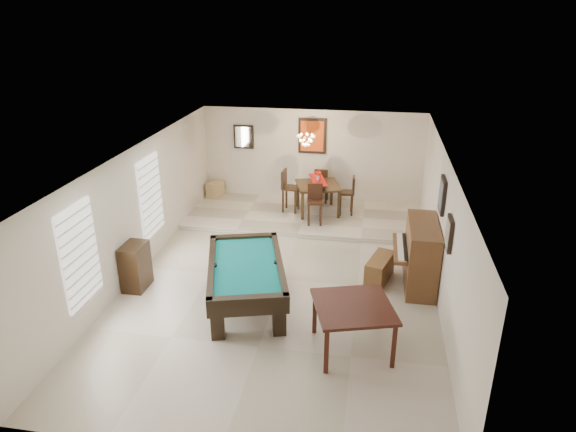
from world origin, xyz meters
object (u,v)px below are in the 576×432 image
(dining_chair_south, at_px, (315,205))
(pool_table, at_px, (246,285))
(flower_vase, at_px, (318,175))
(corner_bench, at_px, (215,189))
(dining_table, at_px, (318,196))
(apothecary_chest, at_px, (135,266))
(dining_chair_west, at_px, (291,191))
(chandelier, at_px, (306,136))
(piano_bench, at_px, (380,269))
(upright_piano, at_px, (413,254))
(dining_chair_north, at_px, (322,185))
(square_table, at_px, (352,327))
(dining_chair_east, at_px, (346,195))

(dining_chair_south, bearing_deg, pool_table, -110.32)
(flower_vase, relative_size, corner_bench, 0.55)
(dining_table, bearing_deg, flower_vase, 0.00)
(dining_table, bearing_deg, apothecary_chest, -125.82)
(dining_chair_west, height_order, chandelier, chandelier)
(piano_bench, distance_m, chandelier, 3.99)
(upright_piano, distance_m, dining_chair_west, 4.31)
(dining_chair_south, height_order, dining_chair_north, dining_chair_south)
(apothecary_chest, height_order, dining_table, dining_table)
(square_table, bearing_deg, pool_table, 152.78)
(dining_chair_south, bearing_deg, apothecary_chest, -139.59)
(upright_piano, bearing_deg, chandelier, 131.09)
(flower_vase, xyz_separation_m, dining_chair_west, (-0.70, -0.04, -0.45))
(dining_chair_west, bearing_deg, pool_table, -175.43)
(dining_chair_north, bearing_deg, dining_chair_west, 50.39)
(pool_table, xyz_separation_m, dining_chair_west, (0.09, 4.44, 0.26))
(flower_vase, relative_size, dining_chair_north, 0.25)
(flower_vase, bearing_deg, dining_chair_south, -88.43)
(apothecary_chest, height_order, dining_chair_south, dining_chair_south)
(dining_chair_south, bearing_deg, dining_chair_north, 82.38)
(dining_table, bearing_deg, pool_table, -100.03)
(dining_chair_east, bearing_deg, dining_chair_south, -47.62)
(dining_chair_east, relative_size, corner_bench, 2.23)
(pool_table, distance_m, piano_bench, 2.75)
(upright_piano, distance_m, dining_table, 3.90)
(dining_table, xyz_separation_m, corner_bench, (-3.00, 0.72, -0.24))
(flower_vase, height_order, dining_chair_west, flower_vase)
(apothecary_chest, relative_size, corner_bench, 2.04)
(dining_chair_west, bearing_deg, apothecary_chest, 156.41)
(pool_table, xyz_separation_m, corner_bench, (-2.20, 5.20, -0.09))
(flower_vase, distance_m, dining_chair_east, 0.89)
(corner_bench, distance_m, chandelier, 3.44)
(pool_table, xyz_separation_m, upright_piano, (3.05, 1.30, 0.24))
(apothecary_chest, distance_m, dining_table, 5.24)
(pool_table, relative_size, upright_piano, 1.59)
(upright_piano, relative_size, dining_table, 1.46)
(dining_chair_west, bearing_deg, dining_table, -80.90)
(flower_vase, distance_m, dining_chair_west, 0.83)
(dining_table, xyz_separation_m, flower_vase, (0.00, 0.00, 0.56))
(dining_table, distance_m, dining_chair_west, 0.71)
(dining_chair_east, bearing_deg, corner_bench, -106.11)
(square_table, xyz_separation_m, dining_table, (-1.20, 5.51, 0.15))
(square_table, height_order, dining_chair_east, dining_chair_east)
(dining_table, bearing_deg, chandelier, -137.76)
(dining_table, distance_m, corner_bench, 3.09)
(corner_bench, bearing_deg, upright_piano, -36.62)
(upright_piano, bearing_deg, apothecary_chest, -168.66)
(flower_vase, xyz_separation_m, dining_chair_north, (0.01, 0.78, -0.52))
(square_table, bearing_deg, dining_chair_north, 100.71)
(piano_bench, xyz_separation_m, dining_chair_west, (-2.33, 3.14, 0.42))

